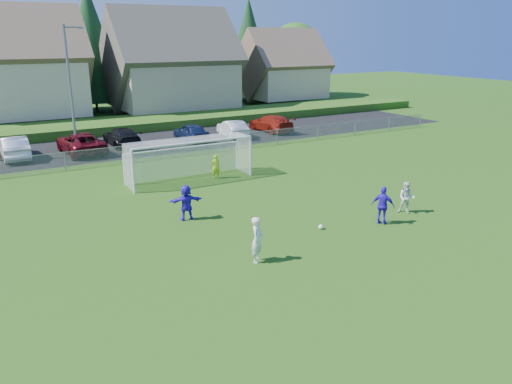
% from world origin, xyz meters
% --- Properties ---
extents(ground, '(160.00, 160.00, 0.00)m').
position_xyz_m(ground, '(0.00, 0.00, 0.00)').
color(ground, '#193D0C').
rests_on(ground, ground).
extents(asphalt_lot, '(60.00, 60.00, 0.00)m').
position_xyz_m(asphalt_lot, '(0.00, 27.50, 0.01)').
color(asphalt_lot, black).
rests_on(asphalt_lot, ground).
extents(grass_embankment, '(70.00, 6.00, 0.80)m').
position_xyz_m(grass_embankment, '(0.00, 35.00, 0.40)').
color(grass_embankment, '#1E420F').
rests_on(grass_embankment, ground).
extents(soccer_ball, '(0.22, 0.22, 0.22)m').
position_xyz_m(soccer_ball, '(1.96, 5.61, 0.11)').
color(soccer_ball, white).
rests_on(soccer_ball, ground).
extents(player_white_a, '(0.77, 0.76, 1.79)m').
position_xyz_m(player_white_a, '(-2.16, 4.16, 0.90)').
color(player_white_a, silver).
rests_on(player_white_a, ground).
extents(player_white_b, '(0.95, 0.96, 1.56)m').
position_xyz_m(player_white_b, '(6.81, 5.27, 0.78)').
color(player_white_b, silver).
rests_on(player_white_b, ground).
extents(player_blue_a, '(0.93, 1.09, 1.76)m').
position_xyz_m(player_blue_a, '(4.79, 4.77, 0.88)').
color(player_blue_a, '#3015CD').
rests_on(player_blue_a, ground).
extents(player_blue_b, '(1.63, 0.81, 1.69)m').
position_xyz_m(player_blue_b, '(-2.73, 9.76, 0.84)').
color(player_blue_b, '#3015CD').
rests_on(player_blue_b, ground).
extents(goalkeeper, '(0.61, 0.48, 1.46)m').
position_xyz_m(goalkeeper, '(1.52, 15.50, 0.73)').
color(goalkeeper, '#B1E51A').
rests_on(goalkeeper, ground).
extents(car_b, '(1.71, 4.80, 1.58)m').
position_xyz_m(car_b, '(-8.46, 27.13, 0.79)').
color(car_b, silver).
rests_on(car_b, ground).
extents(car_c, '(2.95, 5.64, 1.52)m').
position_xyz_m(car_c, '(-4.09, 26.56, 0.76)').
color(car_c, '#550912').
rests_on(car_c, ground).
extents(car_d, '(2.09, 4.89, 1.40)m').
position_xyz_m(car_d, '(-0.76, 27.69, 0.70)').
color(car_d, black).
rests_on(car_d, ground).
extents(car_e, '(1.86, 4.26, 1.43)m').
position_xyz_m(car_e, '(4.68, 26.75, 0.72)').
color(car_e, '#121E42').
rests_on(car_e, ground).
extents(car_f, '(2.08, 4.49, 1.42)m').
position_xyz_m(car_f, '(8.32, 26.39, 0.71)').
color(car_f, silver).
rests_on(car_f, ground).
extents(car_g, '(2.29, 5.19, 1.48)m').
position_xyz_m(car_g, '(12.53, 27.04, 0.74)').
color(car_g, maroon).
rests_on(car_g, ground).
extents(soccer_goal, '(7.42, 1.90, 2.50)m').
position_xyz_m(soccer_goal, '(0.00, 16.05, 1.63)').
color(soccer_goal, white).
rests_on(soccer_goal, ground).
extents(chainlink_fence, '(52.06, 0.06, 1.20)m').
position_xyz_m(chainlink_fence, '(0.00, 22.00, 0.63)').
color(chainlink_fence, gray).
rests_on(chainlink_fence, ground).
extents(streetlight, '(1.38, 0.18, 9.00)m').
position_xyz_m(streetlight, '(-4.45, 26.00, 4.84)').
color(streetlight, slate).
rests_on(streetlight, ground).
extents(houses_row, '(53.90, 11.45, 13.27)m').
position_xyz_m(houses_row, '(1.97, 42.46, 7.33)').
color(houses_row, tan).
rests_on(houses_row, ground).
extents(tree_row, '(65.98, 12.36, 13.80)m').
position_xyz_m(tree_row, '(1.04, 48.74, 6.91)').
color(tree_row, '#382616').
rests_on(tree_row, ground).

